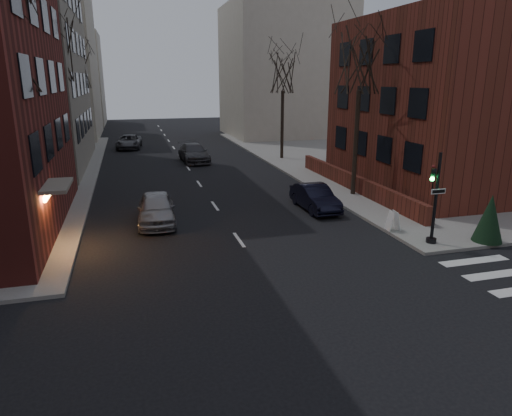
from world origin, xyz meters
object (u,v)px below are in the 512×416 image
Objects in this scene: car_lane_gray at (194,153)px; tree_right_a at (361,62)px; sandwich_board at (393,221)px; tree_right_b at (283,73)px; car_lane_silver at (156,208)px; car_lane_far at (129,142)px; tree_left_b at (53,49)px; parked_sedan at (315,197)px; traffic_signal at (434,204)px; streetlamp_near at (64,129)px; tree_left_a at (10,43)px; streetlamp_far at (89,109)px; evergreen_shrub at (490,218)px; tree_left_c at (76,68)px.

tree_right_a is at bearing -65.02° from car_lane_gray.
tree_right_b is at bearing 92.76° from sandwich_board.
tree_right_a is 2.12× the size of car_lane_silver.
tree_left_b is at bearing -98.25° from car_lane_far.
car_lane_far is (-5.47, 9.78, -0.07)m from car_lane_gray.
parked_sedan is at bearing 119.74° from sandwich_board.
traffic_signal is at bearing -27.03° from car_lane_silver.
car_lane_gray is (9.12, 10.99, -3.46)m from streetlamp_near.
tree_left_a is 1.63× the size of streetlamp_far.
evergreen_shrub reaches higher than car_lane_far.
traffic_signal is 0.44× the size of tree_right_b.
tree_right_b is at bearing 30.47° from streetlamp_near.
tree_left_b is at bearing 98.53° from streetlamp_near.
sandwich_board is (11.85, -31.78, -0.09)m from car_lane_far.
car_lane_far is at bearing 110.30° from traffic_signal.
tree_left_b is at bearing 137.80° from evergreen_shrub.
tree_left_b is 5.06× the size of evergreen_shrub.
tree_right_b is (17.60, 18.00, -0.88)m from tree_left_a.
car_lane_silver is at bearing -106.83° from car_lane_gray.
traffic_signal is at bearing -61.64° from tree_left_c.
tree_right_a reaches higher than streetlamp_near.
streetlamp_far is at bearing 87.85° from tree_left_b.
car_lane_far is at bearing 117.30° from sandwich_board.
car_lane_far reaches higher than parked_sedan.
traffic_signal is 25.03m from car_lane_gray.
tree_left_b is 2.53× the size of parked_sedan.
streetlamp_near is 1.23× the size of car_lane_far.
streetlamp_near is (-16.14, 13.01, 2.33)m from traffic_signal.
evergreen_shrub reaches higher than parked_sedan.
tree_left_c is 10.33× the size of sandwich_board.
tree_right_a is at bearing -13.24° from streetlamp_near.
tree_left_c is (0.00, 14.00, -0.88)m from tree_left_b.
traffic_signal is 0.41× the size of tree_right_a.
tree_left_c is 28.17m from tree_right_a.
parked_sedan is 5.18m from sandwich_board.
streetlamp_far reaches higher than evergreen_shrub.
tree_left_c is at bearing 128.66° from tree_right_a.
streetlamp_near is (-17.00, 4.00, -3.79)m from tree_right_a.
tree_right_b is at bearing 76.73° from parked_sedan.
car_lane_silver reaches higher than car_lane_far.
tree_left_c reaches higher than car_lane_gray.
tree_left_b is 11.47× the size of sandwich_board.
streetlamp_far reaches higher than traffic_signal.
car_lane_far is (-13.35, 24.77, -7.32)m from tree_right_a.
tree_left_a reaches higher than tree_right_a.
evergreen_shrub is (19.30, -5.50, -7.25)m from tree_left_a.
tree_left_a is 18.05m from tree_right_a.
streetlamp_far is at bearing 116.06° from traffic_signal.
sandwich_board is at bearing -20.14° from car_lane_silver.
car_lane_silver is (-12.24, -16.42, -6.81)m from tree_right_b.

